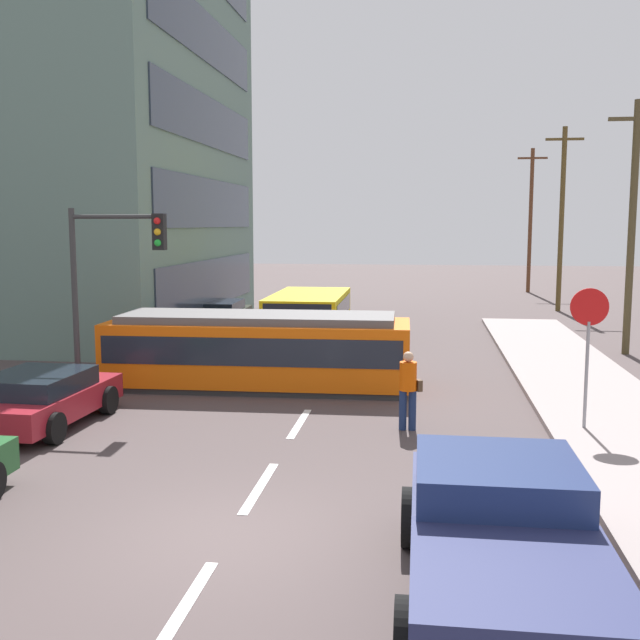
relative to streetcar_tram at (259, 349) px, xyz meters
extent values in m
plane|color=#4A3E3D|center=(1.68, 0.49, -1.01)|extent=(120.00, 120.00, 0.00)
cube|color=gray|center=(8.48, -3.51, -0.94)|extent=(3.20, 36.00, 0.14)
cube|color=silver|center=(1.68, -11.51, -1.01)|extent=(0.16, 2.40, 0.01)
cube|color=silver|center=(1.68, -7.51, -1.01)|extent=(0.16, 2.40, 0.01)
cube|color=silver|center=(1.68, -3.51, -1.01)|extent=(0.16, 2.40, 0.01)
cube|color=silver|center=(1.68, 6.00, -1.01)|extent=(0.16, 2.40, 0.01)
cube|color=silver|center=(1.68, 12.00, -1.01)|extent=(0.16, 2.40, 0.01)
cube|color=slate|center=(-12.33, 10.41, 6.99)|extent=(16.09, 15.36, 16.00)
cube|color=#2D3847|center=(-4.25, 10.41, 0.91)|extent=(0.06, 13.06, 1.92)
cube|color=#2D3847|center=(-4.25, 10.41, 4.11)|extent=(0.06, 13.06, 1.92)
cube|color=#2D3847|center=(-4.25, 10.41, 7.31)|extent=(0.06, 13.06, 1.92)
cube|color=#2D3847|center=(-4.25, 10.41, 10.51)|extent=(0.06, 13.06, 1.92)
cube|color=#ED5D0B|center=(0.00, 0.00, -0.06)|extent=(7.99, 2.71, 1.61)
cube|color=#2D2D2D|center=(0.00, 0.00, -0.94)|extent=(7.83, 2.58, 0.15)
cube|color=#555353|center=(0.00, 0.00, 0.85)|extent=(7.19, 2.31, 0.20)
cube|color=#1E232D|center=(0.00, 0.00, 0.14)|extent=(7.67, 2.74, 0.71)
cube|color=gold|center=(0.22, 7.37, 0.05)|extent=(2.57, 5.64, 1.51)
cube|color=black|center=(0.25, 4.62, 0.27)|extent=(2.25, 0.15, 0.91)
cube|color=black|center=(0.22, 7.37, 0.32)|extent=(2.60, 4.80, 0.61)
cylinder|color=black|center=(0.24, 5.58, -0.56)|extent=(2.56, 0.93, 0.90)
cylinder|color=black|center=(0.20, 9.16, -0.56)|extent=(2.56, 0.93, 0.90)
cylinder|color=navy|center=(3.91, -3.67, -0.59)|extent=(0.16, 0.16, 0.85)
cylinder|color=navy|center=(4.11, -3.67, -0.59)|extent=(0.16, 0.16, 0.85)
cylinder|color=#DE4D05|center=(4.01, -3.67, 0.14)|extent=(0.36, 0.36, 0.60)
sphere|color=tan|center=(4.01, -3.67, 0.55)|extent=(0.22, 0.22, 0.22)
cube|color=#4A3522|center=(4.23, -3.62, -0.06)|extent=(0.18, 0.22, 0.24)
cube|color=navy|center=(5.21, -10.91, -0.34)|extent=(2.03, 5.01, 0.65)
cube|color=navy|center=(5.20, -10.36, 0.26)|extent=(1.91, 1.91, 0.55)
cube|color=navy|center=(5.22, -12.29, 0.05)|extent=(2.02, 2.26, 0.12)
cylinder|color=black|center=(4.20, -9.42, -0.61)|extent=(0.29, 0.80, 0.80)
cylinder|color=black|center=(6.20, -9.41, -0.61)|extent=(0.29, 0.80, 0.80)
cylinder|color=black|center=(4.22, -12.42, -0.61)|extent=(0.29, 0.80, 0.80)
cube|color=maroon|center=(-3.76, -4.44, -0.50)|extent=(2.01, 4.05, 0.55)
cube|color=black|center=(-3.76, -4.59, -0.02)|extent=(1.81, 2.25, 0.40)
cylinder|color=black|center=(-4.67, -3.22, -0.69)|extent=(0.24, 0.65, 0.64)
cylinder|color=black|center=(-2.77, -3.27, -0.69)|extent=(0.24, 0.65, 0.64)
cylinder|color=black|center=(-2.84, -5.67, -0.69)|extent=(0.24, 0.65, 0.64)
cube|color=black|center=(-3.26, 4.00, -0.50)|extent=(1.85, 4.47, 0.55)
cube|color=black|center=(-3.26, 3.85, -0.02)|extent=(1.69, 2.46, 0.40)
cylinder|color=black|center=(-4.15, 5.34, -0.69)|extent=(0.23, 0.64, 0.64)
cylinder|color=black|center=(-2.34, 5.32, -0.69)|extent=(0.23, 0.64, 0.64)
cylinder|color=black|center=(-4.18, 2.68, -0.69)|extent=(0.23, 0.64, 0.64)
cylinder|color=black|center=(-2.37, 2.66, -0.69)|extent=(0.23, 0.64, 0.64)
cube|color=black|center=(-3.91, 10.41, -0.50)|extent=(1.86, 4.54, 0.55)
cube|color=black|center=(-3.91, 10.26, -0.02)|extent=(1.67, 2.51, 0.40)
cylinder|color=black|center=(-4.82, 11.74, -0.69)|extent=(0.24, 0.65, 0.64)
cylinder|color=black|center=(-3.08, 11.79, -0.69)|extent=(0.24, 0.65, 0.64)
cylinder|color=black|center=(-4.74, 9.04, -0.69)|extent=(0.24, 0.65, 0.64)
cylinder|color=black|center=(-3.01, 9.09, -0.69)|extent=(0.24, 0.65, 0.64)
cylinder|color=gray|center=(7.63, -3.49, 0.23)|extent=(0.07, 0.07, 2.20)
cylinder|color=red|center=(7.63, -3.49, 1.63)|extent=(0.76, 0.04, 0.76)
cylinder|color=#333333|center=(-3.93, -2.35, 1.32)|extent=(0.14, 0.14, 4.67)
cylinder|color=#333333|center=(-2.86, -2.35, 3.46)|extent=(2.14, 0.10, 0.10)
cube|color=black|center=(-1.79, -2.35, 3.11)|extent=(0.28, 0.24, 0.84)
sphere|color=red|center=(-1.79, -2.48, 3.36)|extent=(0.16, 0.16, 0.16)
sphere|color=gold|center=(-1.79, -2.48, 3.11)|extent=(0.16, 0.16, 0.16)
sphere|color=green|center=(-1.79, -2.48, 2.86)|extent=(0.16, 0.16, 0.16)
cylinder|color=#4B4128|center=(10.99, 6.61, 3.11)|extent=(0.24, 0.24, 8.24)
cube|color=#4B4128|center=(10.99, 6.61, 6.63)|extent=(1.80, 0.12, 0.12)
cylinder|color=brown|center=(10.93, 19.11, 3.47)|extent=(0.24, 0.24, 8.96)
cube|color=brown|center=(10.93, 19.11, 7.34)|extent=(1.80, 0.12, 0.12)
cylinder|color=brown|center=(10.85, 29.47, 3.46)|extent=(0.24, 0.24, 8.94)
cube|color=brown|center=(10.85, 29.47, 7.32)|extent=(1.80, 0.12, 0.12)
camera|label=1|loc=(4.30, -19.11, 3.30)|focal=42.05mm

